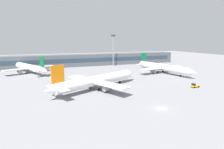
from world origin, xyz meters
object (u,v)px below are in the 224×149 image
Objects in this scene: airplane_mid at (163,67)px; floodlight_tower_west at (113,48)px; baggage_tug_yellow at (195,86)px; airplane_near at (98,80)px; airplane_far at (29,67)px.

floodlight_tower_west is at bearing 113.40° from airplane_mid.
airplane_mid is 34.46m from baggage_tug_yellow.
airplane_near is 1.83× the size of floodlight_tower_west.
floodlight_tower_west is (-8.85, 72.87, 13.10)m from baggage_tug_yellow.
floodlight_tower_west is (29.75, 60.11, 10.37)m from airplane_near.
airplane_mid reaches higher than baggage_tug_yellow.
airplane_mid is at bearing 23.73° from airplane_near.
floodlight_tower_west is at bearing 63.67° from airplane_near.
airplane_near is 67.87m from floodlight_tower_west.
airplane_far is (-76.26, 30.06, -0.11)m from airplane_mid.
baggage_tug_yellow is 74.56m from floodlight_tower_west.
airplane_mid is 1.12× the size of airplane_far.
airplane_far is 11.18× the size of baggage_tug_yellow.
airplane_mid is at bearing 76.10° from baggage_tug_yellow.
baggage_tug_yellow is 0.15× the size of floodlight_tower_west.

